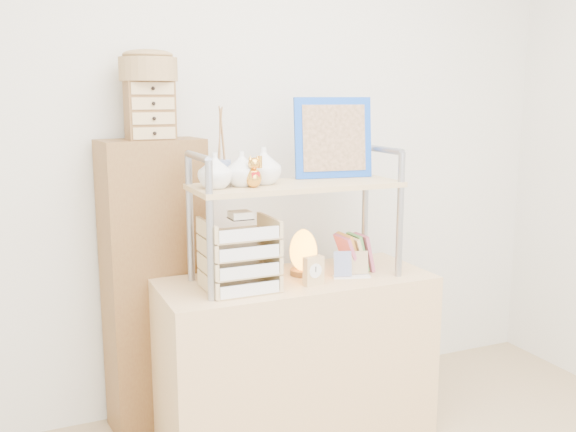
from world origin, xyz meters
The scene contains 10 objects.
room_shell centered at (0.00, 0.39, 1.69)m, with size 3.42×3.41×2.61m.
desk centered at (0.00, 1.20, 0.38)m, with size 1.20×0.50×0.75m, color tan.
cabinet centered at (-0.54, 1.57, 0.68)m, with size 0.45×0.24×1.35m, color brown.
hutch centered at (-0.05, 1.21, 1.19)m, with size 0.90×0.34×0.78m.
letter_tray centered at (-0.28, 1.13, 0.88)m, with size 0.27×0.26×0.33m.
salt_lamp centered at (0.05, 1.24, 0.86)m, with size 0.14×0.13×0.21m.
desk_clock centered at (0.02, 1.08, 0.81)m, with size 0.09×0.05×0.12m.
postcard_stand centered at (0.23, 1.12, 0.78)m, with size 0.17×0.09×0.12m.
drawer_chest centered at (-0.54, 1.55, 1.48)m, with size 0.20×0.16×0.25m.
woven_basket centered at (-0.54, 1.55, 1.65)m, with size 0.25×0.25×0.10m, color brown.
Camera 1 is at (-1.12, -1.27, 1.54)m, focal length 40.00 mm.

